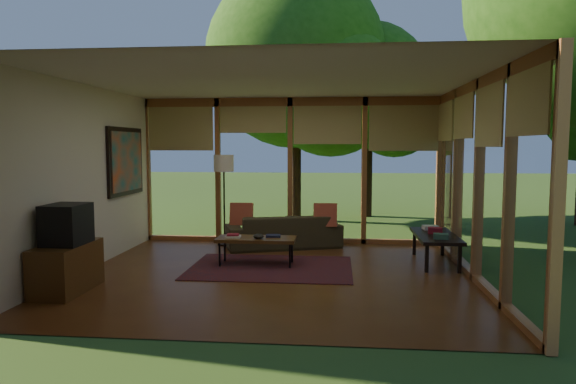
# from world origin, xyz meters

# --- Properties ---
(floor) EXTENTS (5.50, 5.50, 0.00)m
(floor) POSITION_xyz_m (0.00, 0.00, 0.00)
(floor) COLOR brown
(floor) RESTS_ON ground
(ceiling) EXTENTS (5.50, 5.50, 0.00)m
(ceiling) POSITION_xyz_m (0.00, 0.00, 2.70)
(ceiling) COLOR silver
(ceiling) RESTS_ON ground
(wall_left) EXTENTS (0.04, 5.00, 2.70)m
(wall_left) POSITION_xyz_m (-2.75, 0.00, 1.35)
(wall_left) COLOR silver
(wall_left) RESTS_ON ground
(wall_front) EXTENTS (5.50, 0.04, 2.70)m
(wall_front) POSITION_xyz_m (0.00, -2.50, 1.35)
(wall_front) COLOR silver
(wall_front) RESTS_ON ground
(window_wall_back) EXTENTS (5.50, 0.12, 2.70)m
(window_wall_back) POSITION_xyz_m (0.00, 2.50, 1.35)
(window_wall_back) COLOR #A56233
(window_wall_back) RESTS_ON ground
(window_wall_right) EXTENTS (0.12, 5.00, 2.70)m
(window_wall_right) POSITION_xyz_m (2.75, 0.00, 1.35)
(window_wall_right) COLOR #A56233
(window_wall_right) RESTS_ON ground
(tree_nw) EXTENTS (4.32, 4.32, 6.07)m
(tree_nw) POSITION_xyz_m (-0.15, 5.50, 3.90)
(tree_nw) COLOR #341B13
(tree_nw) RESTS_ON ground
(tree_ne) EXTENTS (3.17, 3.17, 4.94)m
(tree_ne) POSITION_xyz_m (1.63, 6.35, 3.34)
(tree_ne) COLOR #341B13
(tree_ne) RESTS_ON ground
(rug) EXTENTS (2.39, 1.70, 0.01)m
(rug) POSITION_xyz_m (-0.09, 0.41, 0.01)
(rug) COLOR maroon
(rug) RESTS_ON floor
(sofa) EXTENTS (2.16, 1.39, 0.59)m
(sofa) POSITION_xyz_m (-0.08, 2.00, 0.29)
(sofa) COLOR #3A321D
(sofa) RESTS_ON floor
(pillow_left) EXTENTS (0.40, 0.22, 0.42)m
(pillow_left) POSITION_xyz_m (-0.83, 1.95, 0.58)
(pillow_left) COLOR maroon
(pillow_left) RESTS_ON sofa
(pillow_right) EXTENTS (0.41, 0.22, 0.43)m
(pillow_right) POSITION_xyz_m (0.67, 1.95, 0.59)
(pillow_right) COLOR maroon
(pillow_right) RESTS_ON sofa
(ct_book_lower) EXTENTS (0.22, 0.17, 0.03)m
(ct_book_lower) POSITION_xyz_m (-0.69, 0.53, 0.44)
(ct_book_lower) COLOR beige
(ct_book_lower) RESTS_ON coffee_table
(ct_book_upper) EXTENTS (0.19, 0.15, 0.03)m
(ct_book_upper) POSITION_xyz_m (-0.69, 0.53, 0.47)
(ct_book_upper) COLOR maroon
(ct_book_upper) RESTS_ON coffee_table
(ct_book_side) EXTENTS (0.23, 0.18, 0.03)m
(ct_book_side) POSITION_xyz_m (-0.09, 0.66, 0.44)
(ct_book_side) COLOR #161931
(ct_book_side) RESTS_ON coffee_table
(ct_bowl) EXTENTS (0.16, 0.16, 0.07)m
(ct_bowl) POSITION_xyz_m (-0.29, 0.48, 0.46)
(ct_bowl) COLOR black
(ct_bowl) RESTS_ON coffee_table
(media_cabinet) EXTENTS (0.50, 1.00, 0.60)m
(media_cabinet) POSITION_xyz_m (-2.47, -1.06, 0.30)
(media_cabinet) COLOR brown
(media_cabinet) RESTS_ON floor
(television) EXTENTS (0.45, 0.55, 0.50)m
(television) POSITION_xyz_m (-2.45, -1.06, 0.85)
(television) COLOR black
(television) RESTS_ON media_cabinet
(console_book_a) EXTENTS (0.24, 0.19, 0.08)m
(console_book_a) POSITION_xyz_m (2.40, 0.57, 0.49)
(console_book_a) COLOR #355D4D
(console_book_a) RESTS_ON side_console
(console_book_b) EXTENTS (0.23, 0.18, 0.10)m
(console_book_b) POSITION_xyz_m (2.40, 1.02, 0.50)
(console_book_b) COLOR maroon
(console_book_b) RESTS_ON side_console
(console_book_c) EXTENTS (0.26, 0.20, 0.07)m
(console_book_c) POSITION_xyz_m (2.40, 1.42, 0.49)
(console_book_c) COLOR beige
(console_book_c) RESTS_ON side_console
(floor_lamp) EXTENTS (0.36, 0.36, 1.65)m
(floor_lamp) POSITION_xyz_m (-1.17, 2.09, 1.41)
(floor_lamp) COLOR black
(floor_lamp) RESTS_ON floor
(coffee_table) EXTENTS (1.20, 0.50, 0.43)m
(coffee_table) POSITION_xyz_m (-0.34, 0.58, 0.39)
(coffee_table) COLOR brown
(coffee_table) RESTS_ON floor
(side_console) EXTENTS (0.60, 1.40, 0.46)m
(side_console) POSITION_xyz_m (2.40, 0.97, 0.41)
(side_console) COLOR black
(side_console) RESTS_ON floor
(wall_painting) EXTENTS (0.06, 1.35, 1.15)m
(wall_painting) POSITION_xyz_m (-2.71, 1.40, 1.55)
(wall_painting) COLOR black
(wall_painting) RESTS_ON wall_left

